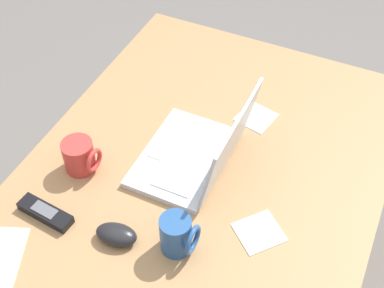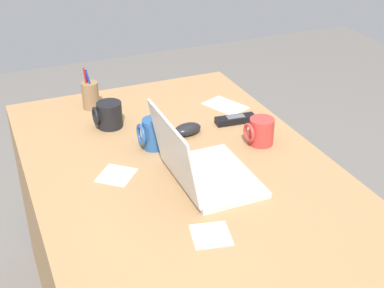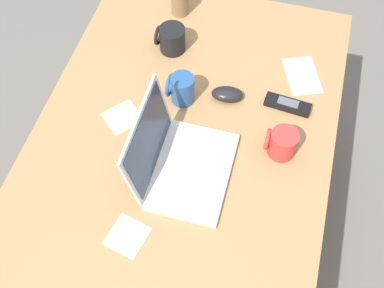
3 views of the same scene
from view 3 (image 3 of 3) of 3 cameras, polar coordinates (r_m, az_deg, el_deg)
name	(u,v)px [view 3 (image 3 of 3)]	position (r m, az deg, el deg)	size (l,w,h in m)	color
ground_plane	(184,230)	(2.14, -0.95, -10.14)	(6.00, 6.00, 0.00)	slate
desk	(183,193)	(1.81, -1.11, -5.84)	(1.39, 0.92, 0.72)	#A87C4F
laptop	(178,161)	(1.40, -1.62, -2.04)	(0.31, 0.26, 0.23)	silver
computer_mouse	(227,94)	(1.57, 4.18, 5.88)	(0.06, 0.10, 0.04)	black
coffee_mug_white	(171,39)	(1.70, -2.45, 12.29)	(0.09, 0.10, 0.09)	black
coffee_mug_tall	(181,89)	(1.54, -1.27, 6.54)	(0.08, 0.09, 0.10)	#26518C
coffee_mug_spare	(282,143)	(1.46, 10.55, 0.10)	(0.08, 0.10, 0.09)	#C63833
cordless_phone	(288,105)	(1.58, 11.21, 4.59)	(0.06, 0.15, 0.03)	black
pen_holder	(180,1)	(1.82, -1.46, 16.52)	(0.06, 0.06, 0.16)	olive
paper_note_near_laptop	(302,76)	(1.69, 12.88, 7.87)	(0.16, 0.10, 0.00)	white
paper_note_left	(127,236)	(1.36, -7.64, -10.71)	(0.10, 0.10, 0.00)	white
paper_note_right	(123,117)	(1.56, -8.18, 3.16)	(0.11, 0.10, 0.00)	white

